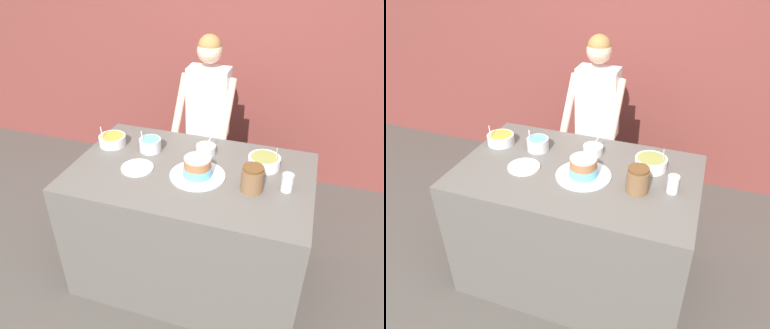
{
  "view_description": "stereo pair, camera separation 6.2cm",
  "coord_description": "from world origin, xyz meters",
  "views": [
    {
      "loc": [
        0.64,
        -1.45,
        2.26
      ],
      "look_at": [
        0.02,
        0.43,
        1.02
      ],
      "focal_mm": 35.0,
      "sensor_mm": 36.0,
      "label": 1
    },
    {
      "loc": [
        0.7,
        -1.43,
        2.26
      ],
      "look_at": [
        0.02,
        0.43,
        1.02
      ],
      "focal_mm": 35.0,
      "sensor_mm": 36.0,
      "label": 2
    }
  ],
  "objects": [
    {
      "name": "ground_plane",
      "position": [
        0.0,
        0.0,
        0.0
      ],
      "size": [
        14.0,
        14.0,
        0.0
      ],
      "primitive_type": "plane",
      "color": "#4C4742"
    },
    {
      "name": "wall_back",
      "position": [
        0.0,
        2.09,
        1.3
      ],
      "size": [
        10.0,
        0.05,
        2.6
      ],
      "color": "brown",
      "rests_on": "ground_plane"
    },
    {
      "name": "counter",
      "position": [
        0.0,
        0.48,
        0.47
      ],
      "size": [
        1.56,
        0.97,
        0.94
      ],
      "color": "#5B5651",
      "rests_on": "ground_plane"
    },
    {
      "name": "person_baker",
      "position": [
        -0.12,
        1.29,
        1.0
      ],
      "size": [
        0.45,
        0.44,
        1.61
      ],
      "color": "#2D2D38",
      "rests_on": "ground_plane"
    },
    {
      "name": "cake",
      "position": [
        0.06,
        0.44,
        0.99
      ],
      "size": [
        0.36,
        0.36,
        0.13
      ],
      "color": "silver",
      "rests_on": "counter"
    },
    {
      "name": "frosting_bowl_white",
      "position": [
        0.03,
        0.73,
        0.97
      ],
      "size": [
        0.14,
        0.14,
        0.14
      ],
      "color": "silver",
      "rests_on": "counter"
    },
    {
      "name": "frosting_bowl_olive",
      "position": [
        0.44,
        0.68,
        0.98
      ],
      "size": [
        0.21,
        0.21,
        0.17
      ],
      "color": "white",
      "rests_on": "counter"
    },
    {
      "name": "frosting_bowl_blue",
      "position": [
        -0.35,
        0.65,
        0.98
      ],
      "size": [
        0.15,
        0.15,
        0.14
      ],
      "color": "silver",
      "rests_on": "counter"
    },
    {
      "name": "frosting_bowl_orange",
      "position": [
        -0.65,
        0.64,
        0.98
      ],
      "size": [
        0.19,
        0.19,
        0.14
      ],
      "color": "silver",
      "rests_on": "counter"
    },
    {
      "name": "drinking_glass",
      "position": [
        0.61,
        0.45,
        0.99
      ],
      "size": [
        0.07,
        0.07,
        0.11
      ],
      "color": "silver",
      "rests_on": "counter"
    },
    {
      "name": "ceramic_plate",
      "position": [
        -0.34,
        0.4,
        0.94
      ],
      "size": [
        0.21,
        0.21,
        0.01
      ],
      "color": "white",
      "rests_on": "counter"
    },
    {
      "name": "stoneware_jar",
      "position": [
        0.41,
        0.39,
        1.02
      ],
      "size": [
        0.14,
        0.14,
        0.16
      ],
      "color": "brown",
      "rests_on": "counter"
    }
  ]
}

